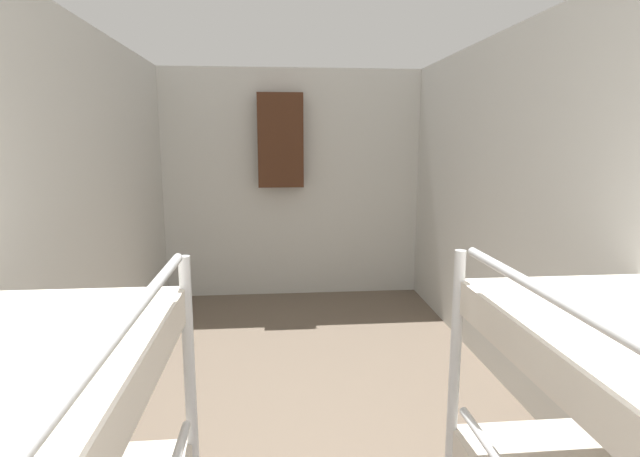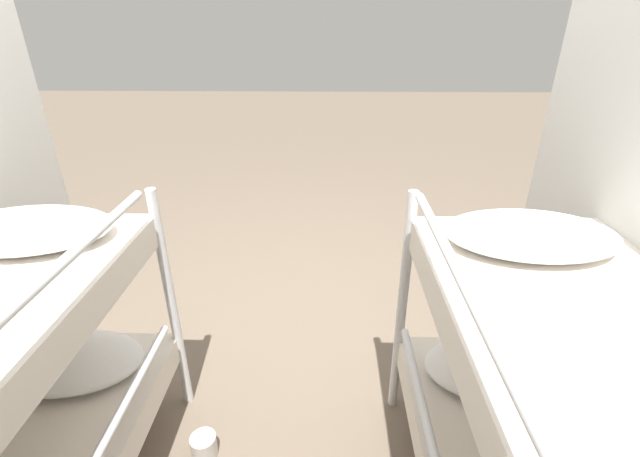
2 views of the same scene
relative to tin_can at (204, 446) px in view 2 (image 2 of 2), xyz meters
name	(u,v)px [view 2 (image 2 of 2)]	position (x,y,z in m)	size (l,w,h in m)	color
ground_plane	(298,329)	(-0.36, -0.88, -0.05)	(20.00, 20.00, 0.00)	#6B5B4C
tin_can	(204,446)	(0.00, 0.00, 0.00)	(0.12, 0.12, 0.11)	#B7B2A8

